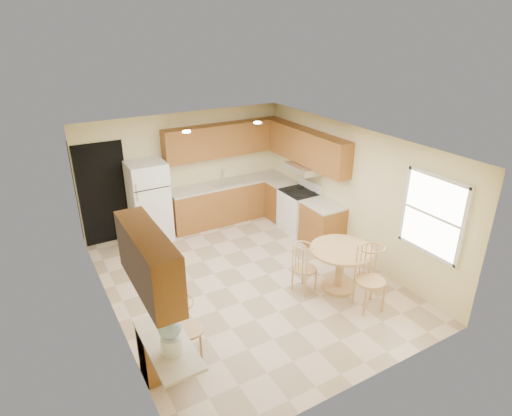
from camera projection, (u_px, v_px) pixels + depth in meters
floor at (247, 281)px, 7.56m from camera, size 5.50×5.50×0.00m
ceiling at (246, 143)px, 6.56m from camera, size 4.50×5.50×0.02m
wall_back at (185, 170)px, 9.24m from camera, size 4.50×0.02×2.50m
wall_front at (363, 304)px, 4.88m from camera, size 4.50×0.02×2.50m
wall_left at (107, 250)px, 6.03m from camera, size 0.02×5.50×2.50m
wall_right at (351, 192)px, 8.09m from camera, size 0.02×5.50×2.50m
doorway at (104, 194)px, 8.51m from camera, size 0.90×0.02×2.10m
base_cab_back at (229, 202)px, 9.73m from camera, size 2.75×0.60×0.87m
counter_back at (228, 183)px, 9.55m from camera, size 2.75×0.63×0.04m
base_cab_right_a at (283, 201)px, 9.75m from camera, size 0.60×0.59×0.87m
counter_right_a at (283, 183)px, 9.57m from camera, size 0.63×0.59×0.04m
base_cab_right_b at (322, 226)px, 8.60m from camera, size 0.60×0.80×0.87m
counter_right_b at (324, 205)px, 8.42m from camera, size 0.63×0.80×0.04m
upper_cab_back at (224, 140)px, 9.27m from camera, size 2.75×0.33×0.70m
upper_cab_right at (307, 147)px, 8.73m from camera, size 0.33×2.42×0.70m
upper_cab_left at (149, 261)px, 4.60m from camera, size 0.33×1.40×0.70m
sink at (227, 182)px, 9.53m from camera, size 0.78×0.44×0.01m
range_hood at (304, 168)px, 8.84m from camera, size 0.50×0.76×0.14m
desk_pedestal at (160, 350)px, 5.46m from camera, size 0.48×0.42×0.72m
desk_top at (168, 344)px, 5.00m from camera, size 0.50×1.20×0.04m
window at (433, 215)px, 6.51m from camera, size 0.06×1.12×1.30m
can_light_a at (187, 132)px, 7.29m from camera, size 0.14×0.14×0.02m
can_light_b at (257, 123)px, 7.93m from camera, size 0.14×0.14×0.02m
refrigerator at (149, 202)px, 8.69m from camera, size 0.74×0.72×1.68m
stove at (299, 211)px, 9.19m from camera, size 0.65×0.76×1.09m
dining_table at (340, 263)px, 7.15m from camera, size 1.05×1.05×0.78m
chair_table_a at (308, 265)px, 7.02m from camera, size 0.39×0.51×0.88m
chair_table_b at (376, 276)px, 6.52m from camera, size 0.47×0.49×1.06m
chair_desk at (191, 326)px, 5.62m from camera, size 0.39×0.50×0.87m
water_crock at (170, 334)px, 4.77m from camera, size 0.27×0.27×0.55m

